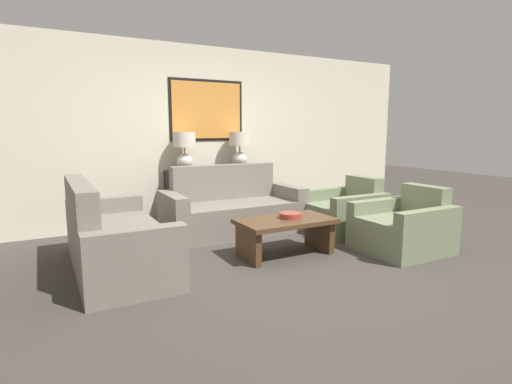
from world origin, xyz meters
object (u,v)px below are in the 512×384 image
object	(u,v)px
couch_by_back_wall	(232,211)
coffee_table	(285,229)
decorative_bowl	(290,215)
armchair_near_camera	(403,229)
table_lamp_right	(240,146)
armchair_near_back_wall	(344,213)
couch_by_side	(113,240)
table_lamp_left	(184,148)
console_table	(214,196)

from	to	relation	value
couch_by_back_wall	coffee_table	xyz separation A→B (m)	(0.09, -1.22, 0.00)
decorative_bowl	armchair_near_camera	xyz separation A→B (m)	(1.23, -0.53, -0.19)
coffee_table	decorative_bowl	size ratio (longest dim) A/B	4.25
couch_by_back_wall	table_lamp_right	bearing A→B (deg)	56.26
armchair_near_camera	armchair_near_back_wall	bearing A→B (deg)	90.00
couch_by_side	coffee_table	xyz separation A→B (m)	(1.79, -0.44, 0.00)
couch_by_back_wall	table_lamp_left	bearing A→B (deg)	123.74
armchair_near_camera	couch_by_back_wall	bearing A→B (deg)	128.82
console_table	couch_by_back_wall	xyz separation A→B (m)	(0.00, -0.67, -0.10)
couch_by_back_wall	armchair_near_back_wall	distance (m)	1.56
coffee_table	decorative_bowl	xyz separation A→B (m)	(0.07, 0.01, 0.15)
table_lamp_right	couch_by_side	xyz separation A→B (m)	(-2.14, -1.45, -0.85)
couch_by_back_wall	armchair_near_camera	size ratio (longest dim) A/B	2.03
armchair_near_back_wall	coffee_table	bearing A→B (deg)	-158.45
console_table	armchair_near_back_wall	distance (m)	1.96
armchair_near_back_wall	couch_by_side	bearing A→B (deg)	-178.52
coffee_table	armchair_near_camera	distance (m)	1.41
table_lamp_left	coffee_table	distance (m)	2.13
table_lamp_left	decorative_bowl	size ratio (longest dim) A/B	2.21
table_lamp_right	coffee_table	bearing A→B (deg)	-100.70
table_lamp_right	armchair_near_camera	xyz separation A→B (m)	(0.95, -2.40, -0.89)
couch_by_side	armchair_near_camera	xyz separation A→B (m)	(3.09, -0.95, -0.04)
console_table	coffee_table	bearing A→B (deg)	-87.32
couch_by_side	coffee_table	distance (m)	1.84
table_lamp_left	armchair_near_back_wall	size ratio (longest dim) A/B	0.60
couch_by_side	table_lamp_right	bearing A→B (deg)	34.06
console_table	couch_by_side	bearing A→B (deg)	-139.53
table_lamp_right	decorative_bowl	bearing A→B (deg)	-98.59
table_lamp_right	couch_by_side	size ratio (longest dim) A/B	0.30
armchair_near_back_wall	armchair_near_camera	world-z (taller)	same
table_lamp_right	couch_by_side	distance (m)	2.72
coffee_table	decorative_bowl	world-z (taller)	decorative_bowl
console_table	armchair_near_back_wall	size ratio (longest dim) A/B	1.51
table_lamp_right	couch_by_side	bearing A→B (deg)	-145.94
console_table	table_lamp_left	world-z (taller)	table_lamp_left
couch_by_back_wall	couch_by_side	distance (m)	1.87
couch_by_side	armchair_near_back_wall	xyz separation A→B (m)	(3.09, 0.08, -0.04)
coffee_table	armchair_near_camera	size ratio (longest dim) A/B	1.16
table_lamp_left	armchair_near_back_wall	distance (m)	2.46
couch_by_back_wall	coffee_table	bearing A→B (deg)	-85.86
console_table	decorative_bowl	bearing A→B (deg)	-85.05
console_table	table_lamp_left	size ratio (longest dim) A/B	2.52
couch_by_side	decorative_bowl	xyz separation A→B (m)	(1.86, -0.42, 0.15)
decorative_bowl	armchair_near_back_wall	xyz separation A→B (m)	(1.23, 0.50, -0.19)
decorative_bowl	armchair_near_camera	distance (m)	1.36
coffee_table	armchair_near_back_wall	world-z (taller)	armchair_near_back_wall
table_lamp_left	decorative_bowl	world-z (taller)	table_lamp_left
couch_by_back_wall	armchair_near_back_wall	xyz separation A→B (m)	(1.40, -0.70, -0.04)
console_table	table_lamp_right	bearing A→B (deg)	0.00
table_lamp_right	couch_by_back_wall	distance (m)	1.17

